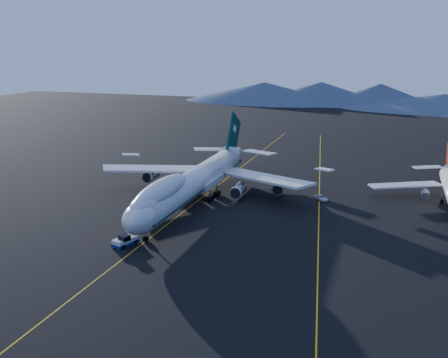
% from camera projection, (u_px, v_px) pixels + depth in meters
% --- Properties ---
extents(ground, '(500.00, 500.00, 0.00)m').
position_uv_depth(ground, '(194.00, 203.00, 126.37)').
color(ground, black).
rests_on(ground, ground).
extents(taxiway_line_main, '(0.25, 220.00, 0.01)m').
position_uv_depth(taxiway_line_main, '(194.00, 203.00, 126.37)').
color(taxiway_line_main, '#EBB30D').
rests_on(taxiway_line_main, ground).
extents(taxiway_line_side, '(28.08, 198.09, 0.01)m').
position_uv_depth(taxiway_line_side, '(319.00, 204.00, 126.18)').
color(taxiway_line_side, '#EBB30D').
rests_on(taxiway_line_side, ground).
extents(boeing_747, '(59.62, 72.43, 19.37)m').
position_uv_depth(boeing_747, '(194.00, 181.00, 124.89)').
color(boeing_747, silver).
rests_on(boeing_747, ground).
extents(pushback_tug, '(4.23, 5.81, 2.28)m').
position_uv_depth(pushback_tug, '(125.00, 241.00, 100.16)').
color(pushback_tug, silver).
rests_on(pushback_tug, ground).
extents(service_van, '(4.61, 4.88, 1.28)m').
position_uv_depth(service_van, '(321.00, 198.00, 129.01)').
color(service_van, silver).
rests_on(service_van, ground).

